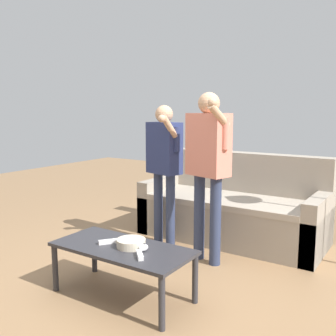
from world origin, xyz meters
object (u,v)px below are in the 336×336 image
(snack_bowl, at_px, (131,243))
(game_remote_wand_near, at_px, (109,242))
(coffee_table, at_px, (122,253))
(game_remote_wand_far, at_px, (140,255))
(game_remote_nunchuk, at_px, (143,248))
(couch, at_px, (233,210))
(player_center, at_px, (208,157))
(player_left, at_px, (164,158))

(snack_bowl, xyz_separation_m, game_remote_wand_near, (-0.19, -0.04, -0.01))
(coffee_table, relative_size, game_remote_wand_far, 8.17)
(snack_bowl, distance_m, game_remote_nunchuk, 0.13)
(game_remote_wand_near, bearing_deg, couch, 81.44)
(player_center, xyz_separation_m, player_left, (-0.58, 0.16, -0.07))
(snack_bowl, bearing_deg, game_remote_nunchuk, -7.06)
(snack_bowl, relative_size, game_remote_wand_near, 1.49)
(coffee_table, height_order, game_remote_wand_far, game_remote_wand_far)
(player_center, bearing_deg, coffee_table, -102.08)
(game_remote_nunchuk, bearing_deg, game_remote_wand_near, -176.29)
(game_remote_nunchuk, bearing_deg, player_center, 88.91)
(couch, relative_size, snack_bowl, 9.03)
(snack_bowl, bearing_deg, game_remote_wand_near, -169.26)
(couch, bearing_deg, player_center, -84.55)
(couch, relative_size, player_center, 1.25)
(game_remote_nunchuk, xyz_separation_m, game_remote_wand_far, (0.05, -0.11, -0.01))
(player_left, bearing_deg, game_remote_nunchuk, -62.87)
(game_remote_nunchuk, height_order, game_remote_wand_near, game_remote_nunchuk)
(coffee_table, xyz_separation_m, game_remote_nunchuk, (0.19, 0.01, 0.07))
(game_remote_wand_near, distance_m, game_remote_wand_far, 0.37)
(couch, distance_m, game_remote_wand_far, 1.80)
(snack_bowl, bearing_deg, game_remote_wand_far, -35.04)
(coffee_table, xyz_separation_m, player_center, (0.20, 0.95, 0.62))
(snack_bowl, xyz_separation_m, player_center, (0.14, 0.92, 0.55))
(snack_bowl, relative_size, player_center, 0.14)
(snack_bowl, xyz_separation_m, game_remote_wand_far, (0.17, -0.12, -0.01))
(couch, height_order, snack_bowl, couch)
(game_remote_nunchuk, bearing_deg, player_left, 117.13)
(coffee_table, relative_size, snack_bowl, 4.98)
(snack_bowl, height_order, game_remote_wand_near, snack_bowl)
(player_center, distance_m, game_remote_wand_near, 1.16)
(coffee_table, bearing_deg, snack_bowl, 24.85)
(player_center, bearing_deg, game_remote_wand_far, -88.32)
(coffee_table, distance_m, game_remote_wand_near, 0.14)
(game_remote_nunchuk, xyz_separation_m, player_center, (0.02, 0.94, 0.55))
(game_remote_wand_near, bearing_deg, snack_bowl, 10.74)
(game_remote_nunchuk, xyz_separation_m, player_left, (-0.56, 1.10, 0.49))
(coffee_table, xyz_separation_m, snack_bowl, (0.06, 0.03, 0.08))
(coffee_table, distance_m, snack_bowl, 0.10)
(game_remote_nunchuk, height_order, game_remote_wand_far, game_remote_nunchuk)
(player_center, relative_size, game_remote_wand_near, 10.77)
(coffee_table, bearing_deg, game_remote_wand_far, -21.65)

